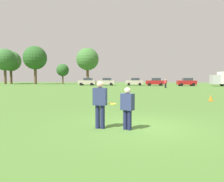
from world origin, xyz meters
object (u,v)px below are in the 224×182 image
(player_defender, at_px, (127,106))
(parked_car_center, at_px, (134,82))
(parked_car_near_right, at_px, (187,82))
(frisbee, at_px, (112,104))
(parked_car_near_left, at_px, (87,82))
(traffic_cone, at_px, (211,98))
(player_thrower, at_px, (100,102))
(parked_car_mid_left, at_px, (106,82))
(bystander_far_jogger, at_px, (166,83))
(parked_car_mid_right, at_px, (155,82))

(player_defender, bearing_deg, parked_car_center, 93.12)
(parked_car_near_right, bearing_deg, frisbee, -102.55)
(parked_car_near_left, distance_m, parked_car_near_right, 23.41)
(traffic_cone, bearing_deg, parked_car_near_left, 119.46)
(player_thrower, bearing_deg, frisbee, 15.57)
(parked_car_mid_left, relative_size, parked_car_near_right, 1.00)
(parked_car_mid_left, xyz_separation_m, parked_car_near_right, (18.67, -0.59, 0.00))
(parked_car_mid_left, distance_m, bystander_far_jogger, 17.72)
(traffic_cone, relative_size, parked_car_center, 0.11)
(parked_car_near_left, bearing_deg, player_defender, -72.75)
(player_defender, xyz_separation_m, traffic_cone, (5.52, 10.57, -0.59))
(parked_car_near_left, bearing_deg, player_thrower, -73.87)
(parked_car_near_left, xyz_separation_m, parked_car_center, (11.51, 1.03, 0.00))
(frisbee, distance_m, traffic_cone, 12.07)
(traffic_cone, bearing_deg, bystander_far_jogger, 94.16)
(player_thrower, xyz_separation_m, parked_car_near_right, (10.35, 44.70, -0.01))
(traffic_cone, bearing_deg, player_thrower, -121.63)
(bystander_far_jogger, bearing_deg, parked_car_near_right, 63.97)
(player_thrower, bearing_deg, parked_car_near_left, 106.13)
(player_defender, xyz_separation_m, frisbee, (-0.54, 0.16, 0.06))
(parked_car_center, bearing_deg, parked_car_near_left, -174.87)
(player_thrower, relative_size, traffic_cone, 3.47)
(player_thrower, height_order, traffic_cone, player_thrower)
(parked_car_near_left, relative_size, parked_car_center, 1.00)
(parked_car_near_left, bearing_deg, traffic_cone, -60.54)
(parked_car_center, distance_m, parked_car_mid_right, 5.07)
(player_thrower, distance_m, parked_car_near_right, 45.89)
(bystander_far_jogger, bearing_deg, parked_car_center, 116.52)
(frisbee, bearing_deg, parked_car_near_right, 77.45)
(parked_car_mid_left, relative_size, bystander_far_jogger, 2.66)
(parked_car_near_right, bearing_deg, parked_car_mid_left, 178.20)
(frisbee, distance_m, bystander_far_jogger, 33.57)
(bystander_far_jogger, bearing_deg, traffic_cone, -85.84)
(parked_car_mid_right, bearing_deg, player_thrower, -94.25)
(parked_car_mid_left, bearing_deg, traffic_cone, -66.93)
(player_defender, distance_m, parked_car_near_right, 45.72)
(frisbee, bearing_deg, player_thrower, -164.43)
(player_thrower, height_order, frisbee, player_thrower)
(parked_car_near_left, bearing_deg, parked_car_mid_right, -1.35)
(player_defender, bearing_deg, parked_car_mid_left, 101.58)
(player_defender, height_order, parked_car_near_left, parked_car_near_left)
(bystander_far_jogger, bearing_deg, parked_car_near_left, 146.72)
(player_defender, relative_size, parked_car_near_right, 0.34)
(frisbee, distance_m, parked_car_mid_left, 46.01)
(parked_car_mid_left, xyz_separation_m, bystander_far_jogger, (13.14, -11.89, -0.01))
(player_defender, height_order, parked_car_center, parked_car_center)
(traffic_cone, distance_m, bystander_far_jogger, 22.94)
(parked_car_mid_right, relative_size, parked_car_near_right, 1.00)
(frisbee, relative_size, parked_car_mid_right, 0.06)
(parked_car_mid_left, height_order, parked_car_center, same)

